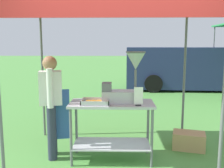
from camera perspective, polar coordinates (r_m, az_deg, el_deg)
The scene contains 9 objects.
ground_plane at distance 8.76m, azimuth 1.67°, elevation -2.98°, with size 70.00×70.00×0.00m, color #519342.
stall_canopy at distance 3.90m, azimuth -0.04°, elevation 15.90°, with size 2.91×2.03×2.35m.
donut_cart at distance 3.93m, azimuth -0.07°, elevation -7.79°, with size 1.27×0.59×0.91m.
donut_tray at distance 3.77m, azimuth -3.73°, elevation -4.16°, with size 0.42×0.30×0.07m.
donut_fryer at distance 3.82m, azimuth 3.07°, elevation 0.49°, with size 0.64×0.29×0.77m.
menu_sign at distance 3.66m, azimuth 5.94°, elevation -3.06°, with size 0.13×0.05×0.27m.
vendor at distance 4.07m, azimuth -13.40°, elevation -3.84°, with size 0.47×0.54×1.61m.
supply_crate at distance 4.67m, azimuth 16.82°, elevation -12.06°, with size 0.60×0.47×0.29m.
van_navy at distance 10.86m, azimuth 17.74°, elevation 3.55°, with size 5.45×2.30×1.69m.
Camera 1 is at (-0.06, -2.58, 1.77)m, focal length 40.79 mm.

